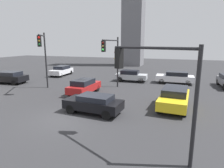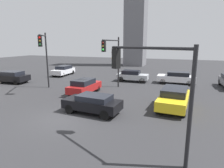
{
  "view_description": "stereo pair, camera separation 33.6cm",
  "coord_description": "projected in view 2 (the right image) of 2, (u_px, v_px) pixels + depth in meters",
  "views": [
    {
      "loc": [
        6.88,
        -10.23,
        4.84
      ],
      "look_at": [
        1.21,
        5.72,
        1.23
      ],
      "focal_mm": 30.73,
      "sensor_mm": 36.0,
      "label": 1
    },
    {
      "loc": [
        7.19,
        -10.12,
        4.84
      ],
      "look_at": [
        1.21,
        5.72,
        1.23
      ],
      "focal_mm": 30.73,
      "sensor_mm": 36.0,
      "label": 2
    }
  ],
  "objects": [
    {
      "name": "car_0",
      "position": [
        63.0,
        70.0,
        29.35
      ],
      "size": [
        2.08,
        4.38,
        1.47
      ],
      "rotation": [
        0.0,
        0.0,
        -1.5
      ],
      "color": "silver",
      "rests_on": "ground_plane"
    },
    {
      "name": "traffic_light_2",
      "position": [
        112.0,
        53.0,
        19.21
      ],
      "size": [
        0.37,
        4.15,
        5.49
      ],
      "rotation": [
        0.0,
        0.0,
        -1.6
      ],
      "color": "black",
      "rests_on": "ground_plane"
    },
    {
      "name": "car_3",
      "position": [
        174.0,
        98.0,
        14.49
      ],
      "size": [
        2.27,
        4.77,
        1.52
      ],
      "rotation": [
        0.0,
        0.0,
        -1.64
      ],
      "color": "yellow",
      "rests_on": "ground_plane"
    },
    {
      "name": "ground_plane",
      "position": [
        65.0,
        117.0,
        12.76
      ],
      "size": [
        103.85,
        103.85,
        0.0
      ],
      "primitive_type": "plane",
      "color": "#2D2D30"
    },
    {
      "name": "car_4",
      "position": [
        177.0,
        77.0,
        23.16
      ],
      "size": [
        4.41,
        1.9,
        1.47
      ],
      "rotation": [
        0.0,
        0.0,
        3.16
      ],
      "color": "silver",
      "rests_on": "ground_plane"
    },
    {
      "name": "car_7",
      "position": [
        11.0,
        77.0,
        23.75
      ],
      "size": [
        4.54,
        2.33,
        1.44
      ],
      "rotation": [
        0.0,
        0.0,
        3.23
      ],
      "color": "black",
      "rests_on": "ground_plane"
    },
    {
      "name": "car_6",
      "position": [
        93.0,
        103.0,
        13.43
      ],
      "size": [
        4.16,
        2.0,
        1.34
      ],
      "rotation": [
        0.0,
        0.0,
        3.08
      ],
      "color": "black",
      "rests_on": "ground_plane"
    },
    {
      "name": "traffic_light_3",
      "position": [
        44.0,
        50.0,
        19.12
      ],
      "size": [
        1.94,
        3.11,
        5.93
      ],
      "rotation": [
        0.0,
        0.0,
        -1.03
      ],
      "color": "black",
      "rests_on": "ground_plane"
    },
    {
      "name": "skyline_tower",
      "position": [
        136.0,
        6.0,
        40.18
      ],
      "size": [
        4.23,
        4.23,
        24.92
      ],
      "primitive_type": "cube",
      "color": "slate",
      "rests_on": "ground_plane"
    },
    {
      "name": "car_5",
      "position": [
        84.0,
        86.0,
        18.61
      ],
      "size": [
        1.85,
        4.07,
        1.45
      ],
      "rotation": [
        0.0,
        0.0,
        1.54
      ],
      "color": "maroon",
      "rests_on": "ground_plane"
    },
    {
      "name": "traffic_light_1",
      "position": [
        147.0,
        74.0,
        8.31
      ],
      "size": [
        3.91,
        2.03,
        4.8
      ],
      "rotation": [
        0.0,
        0.0,
        2.69
      ],
      "color": "black",
      "rests_on": "ground_plane"
    },
    {
      "name": "car_1",
      "position": [
        132.0,
        76.0,
        24.54
      ],
      "size": [
        4.0,
        1.82,
        1.44
      ],
      "rotation": [
        0.0,
        0.0,
        0.04
      ],
      "color": "#ADB2B7",
      "rests_on": "ground_plane"
    }
  ]
}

